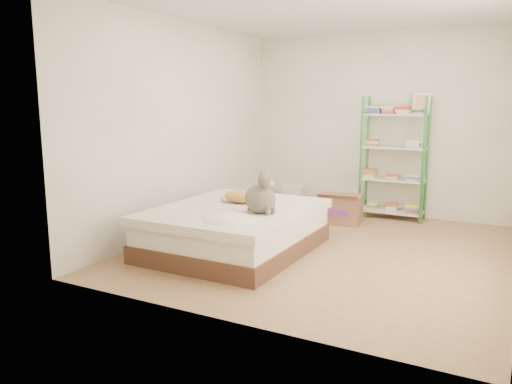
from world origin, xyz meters
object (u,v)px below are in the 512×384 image
Objects in this scene: grey_cat at (260,193)px; cardboard_box at (341,209)px; orange_cat at (241,195)px; white_bin at (293,197)px; bed at (235,229)px; shelf_unit at (394,159)px.

cardboard_box is at bearing 3.87° from grey_cat.
grey_cat is at bearing -103.77° from cardboard_box.
orange_cat is 1.75m from cardboard_box.
white_bin is (-0.95, 0.56, -0.01)m from cardboard_box.
bed is 0.60m from grey_cat.
cardboard_box is at bearing -133.18° from shelf_unit.
shelf_unit is (1.22, 2.16, 0.26)m from orange_cat.
orange_cat is 0.56m from grey_cat.
orange_cat is 0.81× the size of cardboard_box.
orange_cat is 1.11× the size of grey_cat.
bed is 3.30× the size of cardboard_box.
grey_cat is at bearing -17.22° from bed.
shelf_unit is at bearing -6.64° from grey_cat.
grey_cat is at bearing -107.63° from shelf_unit.
cardboard_box is (0.61, 1.80, -0.05)m from bed.
orange_cat is at bearing -119.42° from cardboard_box.
white_bin is at bearing 26.95° from grey_cat.
bed is 5.44× the size of white_bin.
white_bin is (-1.51, -0.03, -0.66)m from shelf_unit.
grey_cat is 2.64m from shelf_unit.
shelf_unit reaches higher than bed.
cardboard_box is 1.10m from white_bin.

